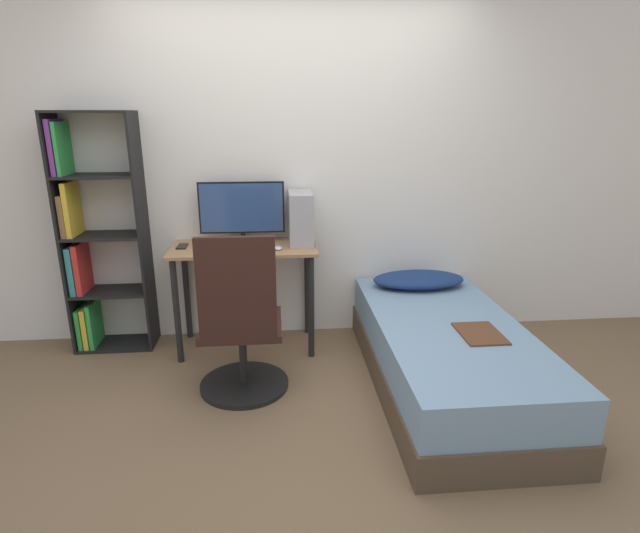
{
  "coord_description": "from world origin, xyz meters",
  "views": [
    {
      "loc": [
        -0.15,
        -2.33,
        1.68
      ],
      "look_at": [
        0.13,
        0.69,
        0.75
      ],
      "focal_mm": 28.0,
      "sensor_mm": 36.0,
      "label": 1
    }
  ],
  "objects_px": {
    "keyboard": "(240,249)",
    "pc_tower": "(301,218)",
    "bookshelf": "(93,242)",
    "monitor": "(242,210)",
    "office_chair": "(241,336)",
    "bed": "(446,355)"
  },
  "relations": [
    {
      "from": "bookshelf",
      "to": "pc_tower",
      "type": "xyz_separation_m",
      "value": [
        1.48,
        -0.04,
        0.16
      ]
    },
    {
      "from": "monitor",
      "to": "office_chair",
      "type": "bearing_deg",
      "value": -88.93
    },
    {
      "from": "keyboard",
      "to": "monitor",
      "type": "bearing_deg",
      "value": 87.54
    },
    {
      "from": "bed",
      "to": "office_chair",
      "type": "bearing_deg",
      "value": 178.82
    },
    {
      "from": "bookshelf",
      "to": "office_chair",
      "type": "bearing_deg",
      "value": -35.56
    },
    {
      "from": "bed",
      "to": "monitor",
      "type": "xyz_separation_m",
      "value": [
        -1.3,
        0.83,
        0.8
      ]
    },
    {
      "from": "office_chair",
      "to": "bookshelf",
      "type": "bearing_deg",
      "value": 144.44
    },
    {
      "from": "office_chair",
      "to": "keyboard",
      "type": "bearing_deg",
      "value": 92.59
    },
    {
      "from": "bed",
      "to": "monitor",
      "type": "bearing_deg",
      "value": 147.54
    },
    {
      "from": "office_chair",
      "to": "keyboard",
      "type": "distance_m",
      "value": 0.69
    },
    {
      "from": "keyboard",
      "to": "pc_tower",
      "type": "bearing_deg",
      "value": 21.1
    },
    {
      "from": "keyboard",
      "to": "bookshelf",
      "type": "bearing_deg",
      "value": 168.65
    },
    {
      "from": "pc_tower",
      "to": "bed",
      "type": "bearing_deg",
      "value": -40.6
    },
    {
      "from": "office_chair",
      "to": "pc_tower",
      "type": "xyz_separation_m",
      "value": [
        0.41,
        0.73,
        0.58
      ]
    },
    {
      "from": "bookshelf",
      "to": "monitor",
      "type": "height_order",
      "value": "bookshelf"
    },
    {
      "from": "bed",
      "to": "monitor",
      "type": "relative_size",
      "value": 3.06
    },
    {
      "from": "monitor",
      "to": "pc_tower",
      "type": "relative_size",
      "value": 1.66
    },
    {
      "from": "office_chair",
      "to": "keyboard",
      "type": "xyz_separation_m",
      "value": [
        -0.03,
        0.56,
        0.4
      ]
    },
    {
      "from": "bookshelf",
      "to": "pc_tower",
      "type": "relative_size",
      "value": 4.58
    },
    {
      "from": "bookshelf",
      "to": "keyboard",
      "type": "distance_m",
      "value": 1.07
    },
    {
      "from": "bookshelf",
      "to": "pc_tower",
      "type": "bearing_deg",
      "value": -1.71
    },
    {
      "from": "office_chair",
      "to": "monitor",
      "type": "distance_m",
      "value": 1.01
    }
  ]
}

